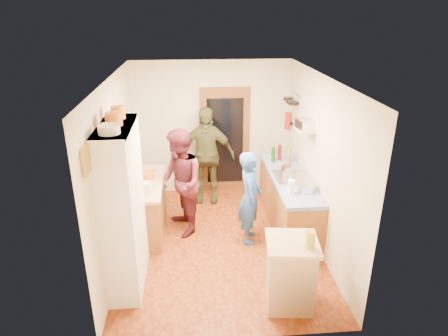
{
  "coord_description": "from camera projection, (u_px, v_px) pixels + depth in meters",
  "views": [
    {
      "loc": [
        -0.4,
        -5.43,
        3.51
      ],
      "look_at": [
        0.08,
        0.15,
        1.22
      ],
      "focal_mm": 32.0,
      "sensor_mm": 36.0,
      "label": 1
    }
  ],
  "objects": [
    {
      "name": "bottle_a",
      "position": [
        273.0,
        155.0,
        7.13
      ],
      "size": [
        0.07,
        0.07,
        0.27
      ],
      "primitive_type": "cylinder",
      "rotation": [
        0.0,
        0.0,
        0.01
      ],
      "color": "#143F14",
      "rests_on": "right_counter_top"
    },
    {
      "name": "orange_pot_a",
      "position": [
        114.0,
        119.0,
        4.66
      ],
      "size": [
        0.2,
        0.2,
        0.16
      ],
      "primitive_type": "cylinder",
      "color": "orange",
      "rests_on": "hutch_top_shelf"
    },
    {
      "name": "paper_towel",
      "position": [
        291.0,
        187.0,
        5.9
      ],
      "size": [
        0.12,
        0.12,
        0.23
      ],
      "primitive_type": "cylinder",
      "rotation": [
        0.0,
        0.0,
        -0.15
      ],
      "color": "white",
      "rests_on": "right_counter_top"
    },
    {
      "name": "wall_left",
      "position": [
        116.0,
        170.0,
        5.76
      ],
      "size": [
        0.02,
        4.0,
        2.6
      ],
      "primitive_type": "cube",
      "color": "beige",
      "rests_on": "ground"
    },
    {
      "name": "kettle",
      "position": [
        138.0,
        181.0,
        6.17
      ],
      "size": [
        0.18,
        0.18,
        0.17
      ],
      "primitive_type": "cylinder",
      "rotation": [
        0.0,
        0.0,
        -0.23
      ],
      "color": "white",
      "rests_on": "left_counter_top"
    },
    {
      "name": "ceiling",
      "position": [
        219.0,
        77.0,
        5.38
      ],
      "size": [
        3.0,
        4.0,
        0.02
      ],
      "primitive_type": "cube",
      "color": "silver",
      "rests_on": "ground"
    },
    {
      "name": "wall_front",
      "position": [
        235.0,
        241.0,
        4.02
      ],
      "size": [
        3.0,
        0.02,
        2.6
      ],
      "primitive_type": "cube",
      "color": "beige",
      "rests_on": "ground"
    },
    {
      "name": "orange_bowl",
      "position": [
        148.0,
        176.0,
        6.48
      ],
      "size": [
        0.2,
        0.2,
        0.09
      ],
      "primitive_type": "cylinder",
      "rotation": [
        0.0,
        0.0,
        -0.03
      ],
      "color": "orange",
      "rests_on": "left_counter_top"
    },
    {
      "name": "wall_right",
      "position": [
        320.0,
        164.0,
        6.0
      ],
      "size": [
        0.02,
        4.0,
        2.6
      ],
      "primitive_type": "cube",
      "color": "beige",
      "rests_on": "ground"
    },
    {
      "name": "person_hob",
      "position": [
        252.0,
        198.0,
        6.16
      ],
      "size": [
        0.41,
        0.58,
        1.5
      ],
      "primitive_type": "imported",
      "rotation": [
        0.0,
        0.0,
        1.48
      ],
      "color": "#2552A4",
      "rests_on": "ground"
    },
    {
      "name": "floor",
      "position": [
        220.0,
        243.0,
        6.37
      ],
      "size": [
        3.0,
        4.0,
        0.02
      ],
      "primitive_type": "cube",
      "color": "brown",
      "rests_on": "ground"
    },
    {
      "name": "wall_shelf",
      "position": [
        305.0,
        130.0,
        6.25
      ],
      "size": [
        0.26,
        0.42,
        0.03
      ],
      "primitive_type": "cube",
      "color": "tan",
      "rests_on": "wall_right"
    },
    {
      "name": "island_top",
      "position": [
        292.0,
        243.0,
        4.74
      ],
      "size": [
        0.69,
        0.69,
        0.05
      ],
      "primitive_type": "cube",
      "rotation": [
        0.0,
        0.0,
        -0.12
      ],
      "color": "tan",
      "rests_on": "island_base"
    },
    {
      "name": "plate_stack",
      "position": [
        109.0,
        129.0,
        4.37
      ],
      "size": [
        0.24,
        0.24,
        0.1
      ],
      "primitive_type": "cylinder",
      "color": "white",
      "rests_on": "hutch_top_shelf"
    },
    {
      "name": "mixing_bowl",
      "position": [
        306.0,
        188.0,
        6.03
      ],
      "size": [
        0.32,
        0.32,
        0.11
      ],
      "primitive_type": "cylinder",
      "rotation": [
        0.0,
        0.0,
        -0.13
      ],
      "color": "silver",
      "rests_on": "right_counter_top"
    },
    {
      "name": "pan_hang_a",
      "position": [
        293.0,
        103.0,
        7.0
      ],
      "size": [
        0.18,
        0.18,
        0.05
      ],
      "primitive_type": "cylinder",
      "color": "black",
      "rests_on": "pan_rail"
    },
    {
      "name": "pan_hang_c",
      "position": [
        288.0,
        99.0,
        7.37
      ],
      "size": [
        0.17,
        0.17,
        0.05
      ],
      "primitive_type": "cylinder",
      "color": "black",
      "rests_on": "pan_rail"
    },
    {
      "name": "left_counter_top",
      "position": [
        143.0,
        184.0,
        6.36
      ],
      "size": [
        0.64,
        1.44,
        0.05
      ],
      "primitive_type": "cube",
      "color": "tan",
      "rests_on": "left_counter_base"
    },
    {
      "name": "chopping_board",
      "position": [
        147.0,
        168.0,
        6.87
      ],
      "size": [
        0.34,
        0.27,
        0.02
      ],
      "primitive_type": "cube",
      "rotation": [
        0.0,
        0.0,
        -0.18
      ],
      "color": "tan",
      "rests_on": "left_counter_top"
    },
    {
      "name": "picture_frame",
      "position": [
        86.0,
        160.0,
        4.05
      ],
      "size": [
        0.03,
        0.25,
        0.3
      ],
      "primitive_type": "cube",
      "color": "gold",
      "rests_on": "wall_left"
    },
    {
      "name": "pan_hang_b",
      "position": [
        290.0,
        102.0,
        7.19
      ],
      "size": [
        0.16,
        0.16,
        0.05
      ],
      "primitive_type": "cylinder",
      "color": "black",
      "rests_on": "pan_rail"
    },
    {
      "name": "person_back",
      "position": [
        206.0,
        155.0,
        7.44
      ],
      "size": [
        1.12,
        0.58,
        1.84
      ],
      "primitive_type": "imported",
      "rotation": [
        0.0,
        0.0,
        -0.13
      ],
      "color": "#404123",
      "rests_on": "ground"
    },
    {
      "name": "pan_rail",
      "position": [
        295.0,
        94.0,
        7.12
      ],
      "size": [
        0.02,
        0.65,
        0.02
      ],
      "primitive_type": "cylinder",
      "rotation": [
        1.57,
        0.0,
        0.0
      ],
      "color": "silver",
      "rests_on": "wall_right"
    },
    {
      "name": "hutch_top_shelf",
      "position": [
        115.0,
        127.0,
        4.7
      ],
      "size": [
        0.4,
        1.14,
        0.04
      ],
      "primitive_type": "cube",
      "color": "white",
      "rests_on": "hutch_body"
    },
    {
      "name": "person_left",
      "position": [
        181.0,
        182.0,
        6.41
      ],
      "size": [
        0.87,
        1.0,
        1.76
      ],
      "primitive_type": "imported",
      "rotation": [
        0.0,
        0.0,
        -1.3
      ],
      "color": "#4C1924",
      "rests_on": "ground"
    },
    {
      "name": "radio",
      "position": [
        305.0,
        124.0,
        6.21
      ],
      "size": [
        0.26,
        0.33,
        0.15
      ],
      "primitive_type": "cube",
      "rotation": [
        0.0,
        0.0,
        0.15
      ],
      "color": "silver",
      "rests_on": "wall_shelf"
    },
    {
      "name": "left_counter_base",
      "position": [
        145.0,
        209.0,
        6.53
      ],
      "size": [
        0.6,
        1.4,
        0.85
      ],
      "primitive_type": "cube",
      "color": "#935A29",
      "rests_on": "ground"
    },
    {
      "name": "ext_bracket",
      "position": [
        291.0,
        123.0,
        7.5
      ],
      "size": [
        0.06,
        0.1,
        0.04
      ],
      "primitive_type": "cube",
      "color": "black",
      "rests_on": "wall_right"
    },
    {
      "name": "door_glass",
      "position": [
        225.0,
        141.0,
        7.78
      ],
      "size": [
        0.7,
        0.02,
        1.7
      ],
      "primitive_type": "cube",
      "color": "black",
      "rests_on": "door_frame"
    },
    {
      "name": "island_base",
      "position": [
        290.0,
        275.0,
        4.91
      ],
      "size": [
        0.61,
        0.61,
        0.86
      ],
      "primitive_type": "cube",
      "rotation": [
        0.0,
        0.0,
        -0.12
      ],
      "color": "tan",
      "rests_on": "ground"
    },
    {
      "name": "fire_extinguisher",
      "position": [
        288.0,
        121.0,
        7.48
      ],
      "size": [
        0.11,
        0.11,
        0.32
      ],
      "primitive_type": "cylinder",
      "color": "red",
      "rests_on": "wall_right"
    },
    {
      "name": "bottle_c",
      "position": [
        289.0,
        155.0,
        7.06
      ],
      "size": [
        0.09,
        0.09,
        0.31
      ],
      "primitive_type": "cylinder",
      "rotation": [
        0.0,
        0.0,
        0.16
      ],
      "color": "olive",
      "rests_on": "right_counter_top"
    },
    {
      "name": "right_counter_base",
      "position": [
        288.0,
        202.0,
        6.77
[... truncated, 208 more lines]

